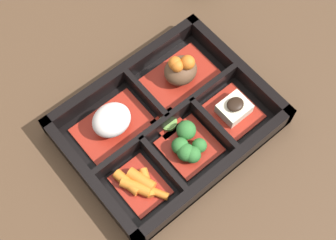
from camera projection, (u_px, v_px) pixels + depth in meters
name	position (u px, v px, depth m)	size (l,w,h in m)	color
ground_plane	(168.00, 127.00, 0.68)	(3.00, 3.00, 0.00)	#4C3523
bento_base	(168.00, 126.00, 0.67)	(0.28, 0.22, 0.01)	black
bento_rim	(169.00, 123.00, 0.66)	(0.28, 0.22, 0.04)	black
bowl_rice	(112.00, 122.00, 0.65)	(0.11, 0.07, 0.04)	maroon
bowl_stew	(180.00, 71.00, 0.68)	(0.11, 0.07, 0.06)	maroon
bowl_carrots	(140.00, 184.00, 0.62)	(0.06, 0.08, 0.02)	maroon
bowl_greens	(188.00, 145.00, 0.64)	(0.07, 0.07, 0.03)	maroon
bowl_tofu	(234.00, 110.00, 0.67)	(0.06, 0.07, 0.03)	maroon
bowl_pickles	(168.00, 123.00, 0.66)	(0.04, 0.04, 0.01)	maroon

